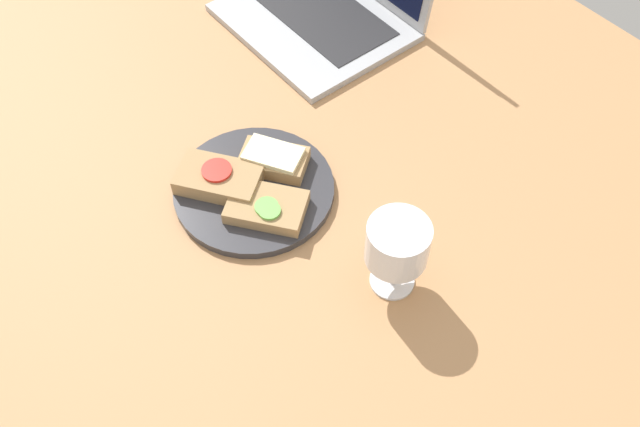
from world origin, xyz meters
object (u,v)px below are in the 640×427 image
(wine_glass, at_px, (397,246))
(sandwich_with_cucumber, at_px, (267,207))
(plate, at_px, (254,189))
(sandwich_with_cheese, at_px, (274,159))
(sandwich_with_tomato, at_px, (219,179))

(wine_glass, bearing_deg, sandwich_with_cucumber, -160.81)
(sandwich_with_cucumber, bearing_deg, plate, 166.53)
(plate, height_order, sandwich_with_cheese, sandwich_with_cheese)
(sandwich_with_cheese, bearing_deg, sandwich_with_tomato, -103.43)
(plate, xyz_separation_m, sandwich_with_tomato, (-0.03, -0.04, 0.02))
(sandwich_with_tomato, height_order, sandwich_with_cucumber, sandwich_with_tomato)
(sandwich_with_tomato, relative_size, sandwich_with_cucumber, 1.06)
(sandwich_with_cheese, distance_m, wine_glass, 0.26)
(sandwich_with_cheese, height_order, wine_glass, wine_glass)
(plate, distance_m, wine_glass, 0.26)
(sandwich_with_cucumber, bearing_deg, sandwich_with_cheese, 136.84)
(plate, bearing_deg, wine_glass, 12.88)
(sandwich_with_tomato, height_order, wine_glass, wine_glass)
(sandwich_with_tomato, relative_size, wine_glass, 1.14)
(plate, relative_size, sandwich_with_cheese, 2.06)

